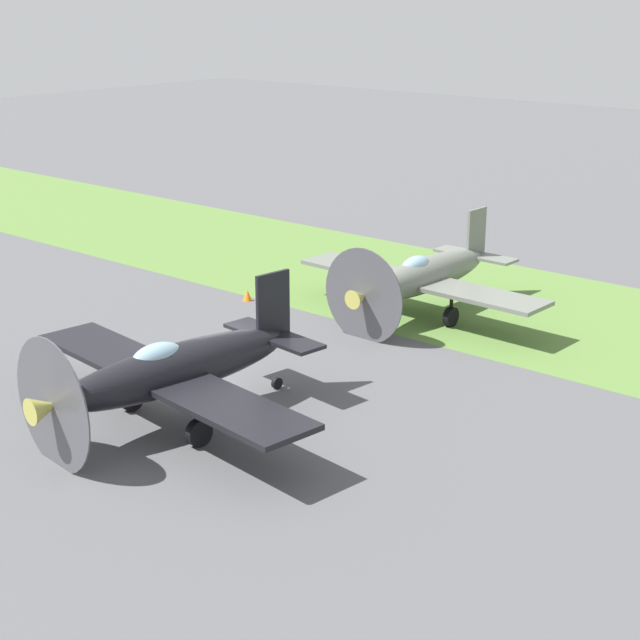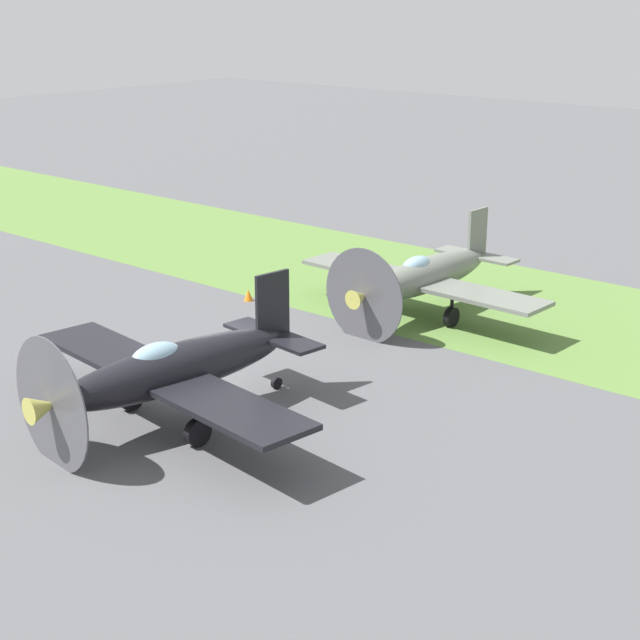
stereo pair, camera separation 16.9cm
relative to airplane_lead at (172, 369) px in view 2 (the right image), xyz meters
The scene contains 5 objects.
ground_plane 3.34m from the airplane_lead, 61.83° to the right, with size 160.00×160.00×0.00m, color #515154.
grass_verge 15.70m from the airplane_lead, 84.92° to the right, with size 120.00×11.00×0.01m, color #567A38.
airplane_lead is the anchor object (origin of this frame).
airplane_wingman 12.53m from the airplane_lead, 88.75° to the right, with size 10.21×8.11×3.65m.
runway_marker_cone 11.74m from the airplane_lead, 55.93° to the right, with size 0.36×0.36×0.44m, color orange.
Camera 2 is at (-21.04, 19.44, 11.53)m, focal length 55.95 mm.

